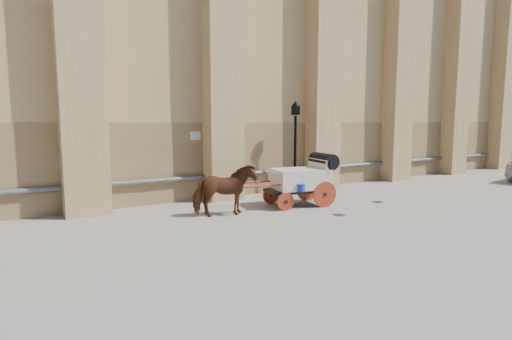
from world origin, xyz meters
TOP-DOWN VIEW (x-y plane):
  - ground at (0.00, 0.00)m, footprint 90.00×90.00m
  - cathedral at (2.07, 7.81)m, footprint 44.80×9.20m
  - horse at (-2.24, 1.07)m, footprint 2.11×1.24m
  - carriage at (1.01, 1.13)m, footprint 4.43×1.87m
  - street_lamp at (2.09, 3.07)m, footprint 0.36×0.36m
  - drain_grate_near at (0.99, -0.77)m, footprint 0.33×0.33m
  - drain_grate_far at (3.74, 0.04)m, footprint 0.38×0.38m

SIDE VIEW (x-z plane):
  - ground at x=0.00m, z-range 0.00..0.00m
  - drain_grate_near at x=0.99m, z-range 0.00..0.01m
  - drain_grate_far at x=3.74m, z-range 0.00..0.01m
  - horse at x=-2.24m, z-range 0.00..1.68m
  - carriage at x=1.01m, z-range 0.07..1.96m
  - street_lamp at x=2.09m, z-range 0.14..4.02m
  - cathedral at x=2.07m, z-range -0.59..18.61m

